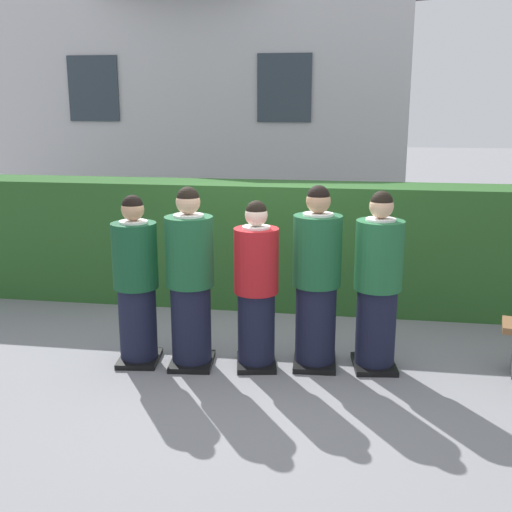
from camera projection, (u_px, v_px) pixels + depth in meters
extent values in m
plane|color=slate|center=(256.00, 364.00, 5.94)|extent=(60.00, 60.00, 0.00)
cylinder|color=black|center=(138.00, 325.00, 5.92)|extent=(0.35, 0.35, 0.73)
cube|color=black|center=(140.00, 359.00, 6.00)|extent=(0.42, 0.50, 0.05)
cylinder|color=#144728|center=(135.00, 256.00, 5.76)|extent=(0.41, 0.41, 0.61)
cylinder|color=white|center=(133.00, 222.00, 5.69)|extent=(0.26, 0.26, 0.03)
cube|color=gold|center=(139.00, 238.00, 5.92)|extent=(0.04, 0.02, 0.27)
sphere|color=tan|center=(133.00, 209.00, 5.66)|extent=(0.21, 0.21, 0.21)
sphere|color=black|center=(132.00, 205.00, 5.65)|extent=(0.19, 0.19, 0.19)
cylinder|color=black|center=(191.00, 325.00, 5.85)|extent=(0.37, 0.37, 0.77)
cube|color=black|center=(192.00, 361.00, 5.93)|extent=(0.44, 0.52, 0.05)
cylinder|color=#19512D|center=(189.00, 251.00, 5.68)|extent=(0.44, 0.44, 0.64)
cylinder|color=white|center=(188.00, 216.00, 5.60)|extent=(0.27, 0.27, 0.03)
cube|color=gold|center=(192.00, 233.00, 5.85)|extent=(0.04, 0.02, 0.28)
sphere|color=tan|center=(188.00, 202.00, 5.57)|extent=(0.22, 0.22, 0.22)
sphere|color=black|center=(188.00, 198.00, 5.56)|extent=(0.20, 0.20, 0.20)
cylinder|color=black|center=(256.00, 329.00, 5.83)|extent=(0.34, 0.34, 0.72)
cube|color=black|center=(256.00, 363.00, 5.91)|extent=(0.44, 0.51, 0.05)
cylinder|color=#AD191E|center=(256.00, 261.00, 5.67)|extent=(0.41, 0.41, 0.59)
cylinder|color=white|center=(256.00, 228.00, 5.60)|extent=(0.25, 0.25, 0.03)
cube|color=navy|center=(256.00, 243.00, 5.83)|extent=(0.04, 0.02, 0.26)
sphere|color=beige|center=(256.00, 215.00, 5.57)|extent=(0.20, 0.20, 0.20)
sphere|color=black|center=(256.00, 211.00, 5.56)|extent=(0.19, 0.19, 0.19)
cylinder|color=black|center=(315.00, 325.00, 5.84)|extent=(0.37, 0.37, 0.78)
cube|color=black|center=(315.00, 362.00, 5.92)|extent=(0.42, 0.50, 0.05)
cylinder|color=#19512D|center=(317.00, 251.00, 5.67)|extent=(0.44, 0.44, 0.64)
cylinder|color=white|center=(318.00, 215.00, 5.59)|extent=(0.27, 0.27, 0.03)
cube|color=#236038|center=(318.00, 232.00, 5.84)|extent=(0.04, 0.01, 0.28)
sphere|color=tan|center=(318.00, 201.00, 5.56)|extent=(0.22, 0.22, 0.22)
sphere|color=black|center=(319.00, 197.00, 5.55)|extent=(0.20, 0.20, 0.20)
cylinder|color=black|center=(376.00, 328.00, 5.79)|extent=(0.36, 0.36, 0.76)
cube|color=black|center=(374.00, 364.00, 5.87)|extent=(0.44, 0.52, 0.05)
cylinder|color=#1E5B33|center=(379.00, 255.00, 5.62)|extent=(0.43, 0.43, 0.63)
cylinder|color=white|center=(381.00, 220.00, 5.54)|extent=(0.27, 0.27, 0.03)
cube|color=navy|center=(376.00, 237.00, 5.79)|extent=(0.04, 0.02, 0.28)
sphere|color=tan|center=(381.00, 206.00, 5.51)|extent=(0.21, 0.21, 0.21)
sphere|color=black|center=(382.00, 202.00, 5.51)|extent=(0.20, 0.20, 0.20)
cube|color=white|center=(374.00, 258.00, 5.91)|extent=(0.15, 0.03, 0.20)
cube|color=#285623|center=(281.00, 245.00, 7.53)|extent=(8.92, 0.70, 1.48)
cube|color=silver|center=(208.00, 117.00, 12.22)|extent=(7.38, 3.04, 4.23)
cube|color=#2D3842|center=(93.00, 89.00, 10.87)|extent=(0.90, 0.04, 1.10)
cube|color=#2D3842|center=(284.00, 88.00, 10.36)|extent=(0.90, 0.04, 1.10)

